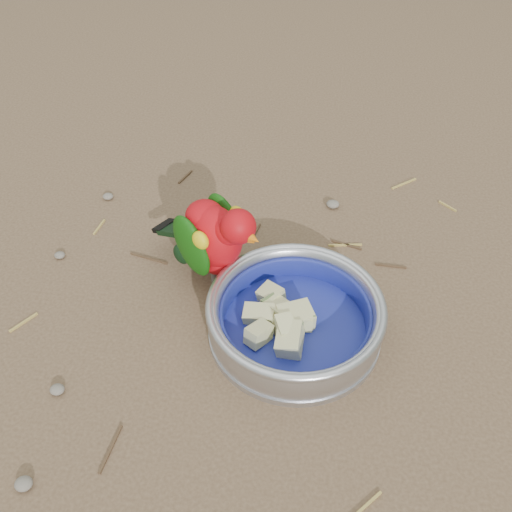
# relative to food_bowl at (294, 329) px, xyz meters

# --- Properties ---
(ground) EXTENTS (60.00, 60.00, 0.00)m
(ground) POSITION_rel_food_bowl_xyz_m (-0.12, -0.06, -0.01)
(ground) COLOR brown
(food_bowl) EXTENTS (0.23, 0.23, 0.02)m
(food_bowl) POSITION_rel_food_bowl_xyz_m (0.00, 0.00, 0.00)
(food_bowl) COLOR #B2B2BA
(food_bowl) RESTS_ON ground
(bowl_wall) EXTENTS (0.23, 0.23, 0.04)m
(bowl_wall) POSITION_rel_food_bowl_xyz_m (0.00, 0.00, 0.03)
(bowl_wall) COLOR #B2B2BA
(bowl_wall) RESTS_ON food_bowl
(fruit_wedges) EXTENTS (0.14, 0.14, 0.03)m
(fruit_wedges) POSITION_rel_food_bowl_xyz_m (0.00, 0.00, 0.02)
(fruit_wedges) COLOR beige
(fruit_wedges) RESTS_ON food_bowl
(lory_parrot) EXTENTS (0.20, 0.18, 0.15)m
(lory_parrot) POSITION_rel_food_bowl_xyz_m (-0.12, 0.08, 0.07)
(lory_parrot) COLOR #B40910
(lory_parrot) RESTS_ON ground
(ground_debris) EXTENTS (0.90, 0.80, 0.01)m
(ground_debris) POSITION_rel_food_bowl_xyz_m (-0.14, -0.01, -0.01)
(ground_debris) COLOR #AF9446
(ground_debris) RESTS_ON ground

